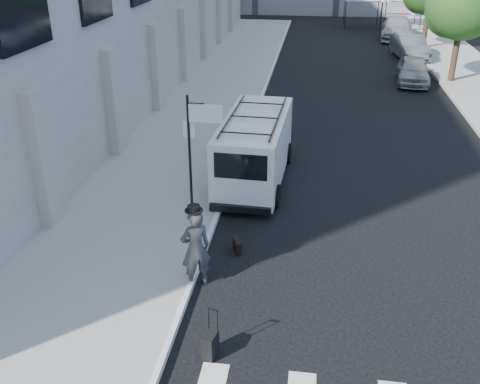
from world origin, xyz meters
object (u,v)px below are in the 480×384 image
(cargo_van, at_px, (256,147))
(parked_car_a, at_px, (413,70))
(parked_car_b, at_px, (410,47))
(briefcase, at_px, (237,246))
(suitcase, at_px, (210,345))
(parked_car_c, at_px, (397,28))
(businessman, at_px, (195,249))

(cargo_van, bearing_deg, parked_car_a, 65.14)
(parked_car_a, xyz_separation_m, parked_car_b, (0.68, 6.24, 0.06))
(briefcase, bearing_deg, cargo_van, 69.81)
(cargo_van, bearing_deg, briefcase, -86.92)
(suitcase, relative_size, parked_car_b, 0.22)
(suitcase, height_order, cargo_van, cargo_van)
(parked_car_a, bearing_deg, parked_car_c, 92.60)
(briefcase, bearing_deg, parked_car_b, 51.80)
(businessman, distance_m, parked_car_a, 20.61)
(businessman, distance_m, briefcase, 1.82)
(parked_car_a, height_order, parked_car_b, parked_car_b)
(cargo_van, xyz_separation_m, parked_car_c, (7.51, 26.40, -0.32))
(businessman, bearing_deg, briefcase, -148.62)
(suitcase, xyz_separation_m, parked_car_b, (7.41, 27.67, 0.47))
(cargo_van, xyz_separation_m, parked_car_b, (7.50, 19.51, -0.37))
(suitcase, bearing_deg, parked_car_c, 90.93)
(businessman, relative_size, parked_car_b, 0.42)
(briefcase, height_order, parked_car_b, parked_car_b)
(parked_car_a, relative_size, parked_car_b, 0.89)
(suitcase, height_order, parked_car_a, parked_car_a)
(briefcase, height_order, cargo_van, cargo_van)
(businessman, bearing_deg, parked_car_a, -144.31)
(cargo_van, relative_size, parked_car_b, 1.26)
(suitcase, distance_m, parked_car_b, 28.65)
(briefcase, height_order, parked_car_c, parked_car_c)
(suitcase, bearing_deg, parked_car_b, 88.06)
(parked_car_c, bearing_deg, parked_car_a, -86.63)
(parked_car_a, height_order, parked_car_c, parked_car_c)
(businessman, relative_size, cargo_van, 0.34)
(businessman, xyz_separation_m, parked_car_b, (8.15, 25.45, -0.21))
(briefcase, bearing_deg, parked_car_a, 48.17)
(parked_car_a, xyz_separation_m, parked_car_c, (0.69, 13.13, 0.10))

